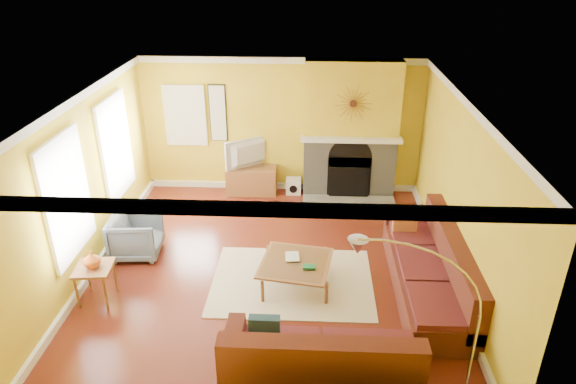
# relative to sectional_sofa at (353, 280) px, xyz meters

# --- Properties ---
(floor) EXTENTS (5.50, 6.00, 0.02)m
(floor) POSITION_rel_sectional_sofa_xyz_m (-1.20, 0.85, -0.46)
(floor) COLOR maroon
(floor) RESTS_ON ground
(ceiling) EXTENTS (5.50, 6.00, 0.02)m
(ceiling) POSITION_rel_sectional_sofa_xyz_m (-1.20, 0.85, 2.26)
(ceiling) COLOR white
(ceiling) RESTS_ON ground
(wall_back) EXTENTS (5.50, 0.02, 2.70)m
(wall_back) POSITION_rel_sectional_sofa_xyz_m (-1.20, 3.86, 0.90)
(wall_back) COLOR yellow
(wall_back) RESTS_ON ground
(wall_front) EXTENTS (5.50, 0.02, 2.70)m
(wall_front) POSITION_rel_sectional_sofa_xyz_m (-1.20, -2.16, 0.90)
(wall_front) COLOR yellow
(wall_front) RESTS_ON ground
(wall_left) EXTENTS (0.02, 6.00, 2.70)m
(wall_left) POSITION_rel_sectional_sofa_xyz_m (-3.96, 0.85, 0.90)
(wall_left) COLOR yellow
(wall_left) RESTS_ON ground
(wall_right) EXTENTS (0.02, 6.00, 2.70)m
(wall_right) POSITION_rel_sectional_sofa_xyz_m (1.56, 0.85, 0.90)
(wall_right) COLOR yellow
(wall_right) RESTS_ON ground
(baseboard) EXTENTS (5.50, 6.00, 0.12)m
(baseboard) POSITION_rel_sectional_sofa_xyz_m (-1.20, 0.85, -0.39)
(baseboard) COLOR white
(baseboard) RESTS_ON floor
(crown_molding) EXTENTS (5.50, 6.00, 0.12)m
(crown_molding) POSITION_rel_sectional_sofa_xyz_m (-1.20, 0.85, 2.19)
(crown_molding) COLOR white
(crown_molding) RESTS_ON ceiling
(window_left_near) EXTENTS (0.06, 1.22, 1.72)m
(window_left_near) POSITION_rel_sectional_sofa_xyz_m (-3.92, 2.15, 1.05)
(window_left_near) COLOR white
(window_left_near) RESTS_ON wall_left
(window_left_far) EXTENTS (0.06, 1.22, 1.72)m
(window_left_far) POSITION_rel_sectional_sofa_xyz_m (-3.92, 0.25, 1.05)
(window_left_far) COLOR white
(window_left_far) RESTS_ON wall_left
(window_back) EXTENTS (0.82, 0.06, 1.22)m
(window_back) POSITION_rel_sectional_sofa_xyz_m (-3.10, 3.81, 1.10)
(window_back) COLOR white
(window_back) RESTS_ON wall_back
(wall_art) EXTENTS (0.34, 0.04, 1.14)m
(wall_art) POSITION_rel_sectional_sofa_xyz_m (-2.45, 3.82, 1.15)
(wall_art) COLOR white
(wall_art) RESTS_ON wall_back
(fireplace) EXTENTS (1.80, 0.40, 2.70)m
(fireplace) POSITION_rel_sectional_sofa_xyz_m (0.15, 3.65, 0.90)
(fireplace) COLOR gray
(fireplace) RESTS_ON floor
(mantel) EXTENTS (1.92, 0.22, 0.08)m
(mantel) POSITION_rel_sectional_sofa_xyz_m (0.15, 3.41, 0.80)
(mantel) COLOR white
(mantel) RESTS_ON fireplace
(hearth) EXTENTS (1.80, 0.70, 0.06)m
(hearth) POSITION_rel_sectional_sofa_xyz_m (0.15, 3.10, -0.42)
(hearth) COLOR gray
(hearth) RESTS_ON floor
(sunburst) EXTENTS (0.70, 0.04, 0.70)m
(sunburst) POSITION_rel_sectional_sofa_xyz_m (0.15, 3.42, 1.50)
(sunburst) COLOR olive
(sunburst) RESTS_ON fireplace
(rug) EXTENTS (2.40, 1.80, 0.02)m
(rug) POSITION_rel_sectional_sofa_xyz_m (-0.85, 0.55, -0.44)
(rug) COLOR beige
(rug) RESTS_ON floor
(sectional_sofa) EXTENTS (3.10, 3.70, 0.90)m
(sectional_sofa) POSITION_rel_sectional_sofa_xyz_m (0.00, 0.00, 0.00)
(sectional_sofa) COLOR #5B251D
(sectional_sofa) RESTS_ON floor
(coffee_table) EXTENTS (1.15, 1.15, 0.40)m
(coffee_table) POSITION_rel_sectional_sofa_xyz_m (-0.80, 0.50, -0.25)
(coffee_table) COLOR white
(coffee_table) RESTS_ON floor
(media_console) EXTENTS (1.00, 0.45, 0.55)m
(media_console) POSITION_rel_sectional_sofa_xyz_m (-1.80, 3.60, -0.17)
(media_console) COLOR #915E34
(media_console) RESTS_ON floor
(tv) EXTENTS (0.90, 0.72, 0.59)m
(tv) POSITION_rel_sectional_sofa_xyz_m (-1.80, 3.60, 0.39)
(tv) COLOR black
(tv) RESTS_ON media_console
(subwoofer) EXTENTS (0.30, 0.30, 0.30)m
(subwoofer) POSITION_rel_sectional_sofa_xyz_m (-0.95, 3.63, -0.30)
(subwoofer) COLOR white
(subwoofer) RESTS_ON floor
(armchair) EXTENTS (0.83, 0.81, 0.71)m
(armchair) POSITION_rel_sectional_sofa_xyz_m (-3.40, 1.20, -0.10)
(armchair) COLOR slate
(armchair) RESTS_ON floor
(side_table) EXTENTS (0.55, 0.55, 0.55)m
(side_table) POSITION_rel_sectional_sofa_xyz_m (-3.60, 0.00, -0.17)
(side_table) COLOR #915E34
(side_table) RESTS_ON floor
(vase) EXTENTS (0.29, 0.29, 0.25)m
(vase) POSITION_rel_sectional_sofa_xyz_m (-3.60, 0.00, 0.22)
(vase) COLOR orange
(vase) RESTS_ON side_table
(book) EXTENTS (0.23, 0.29, 0.03)m
(book) POSITION_rel_sectional_sofa_xyz_m (-0.95, 0.60, -0.04)
(book) COLOR white
(book) RESTS_ON coffee_table
(arc_lamp) EXTENTS (1.35, 0.36, 2.12)m
(arc_lamp) POSITION_rel_sectional_sofa_xyz_m (0.52, -1.70, 0.61)
(arc_lamp) COLOR silver
(arc_lamp) RESTS_ON floor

